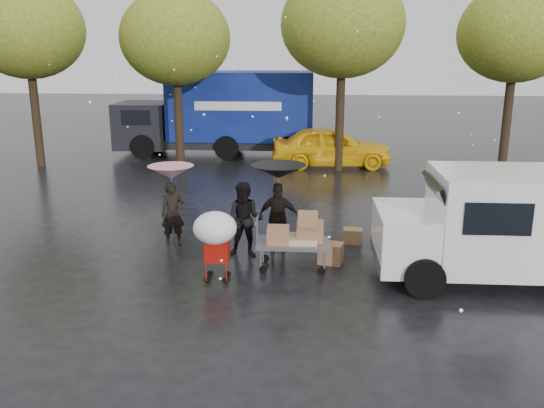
# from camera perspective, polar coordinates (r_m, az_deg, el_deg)

# --- Properties ---
(ground) EXTENTS (90.00, 90.00, 0.00)m
(ground) POSITION_cam_1_polar(r_m,az_deg,el_deg) (12.27, -3.13, -6.21)
(ground) COLOR black
(ground) RESTS_ON ground
(person_pink) EXTENTS (0.63, 0.51, 1.51)m
(person_pink) POSITION_cam_1_polar(r_m,az_deg,el_deg) (13.52, -9.79, -0.99)
(person_pink) COLOR black
(person_pink) RESTS_ON ground
(person_middle) EXTENTS (0.86, 0.69, 1.68)m
(person_middle) POSITION_cam_1_polar(r_m,az_deg,el_deg) (12.59, -2.66, -1.59)
(person_middle) COLOR black
(person_middle) RESTS_ON ground
(person_black) EXTENTS (0.94, 0.41, 1.59)m
(person_black) POSITION_cam_1_polar(r_m,az_deg,el_deg) (12.93, 0.64, -1.33)
(person_black) COLOR black
(person_black) RESTS_ON ground
(umbrella_pink) EXTENTS (1.05, 1.05, 1.90)m
(umbrella_pink) POSITION_cam_1_polar(r_m,az_deg,el_deg) (13.28, -9.98, 3.11)
(umbrella_pink) COLOR #4C4C4C
(umbrella_pink) RESTS_ON ground
(umbrella_black) EXTENTS (1.22, 1.22, 2.00)m
(umbrella_black) POSITION_cam_1_polar(r_m,az_deg,el_deg) (12.66, 0.66, 3.24)
(umbrella_black) COLOR #4C4C4C
(umbrella_black) RESTS_ON ground
(vendor_cart) EXTENTS (1.52, 0.80, 1.27)m
(vendor_cart) POSITION_cam_1_polar(r_m,az_deg,el_deg) (11.92, 2.49, -3.15)
(vendor_cart) COLOR slate
(vendor_cart) RESTS_ON ground
(shopping_cart) EXTENTS (0.84, 0.84, 1.46)m
(shopping_cart) POSITION_cam_1_polar(r_m,az_deg,el_deg) (11.13, -5.64, -2.74)
(shopping_cart) COLOR #B8150A
(shopping_cart) RESTS_ON ground
(white_van) EXTENTS (4.91, 2.18, 2.20)m
(white_van) POSITION_cam_1_polar(r_m,az_deg,el_deg) (12.17, 22.69, -1.83)
(white_van) COLOR white
(white_van) RESTS_ON ground
(blue_truck) EXTENTS (8.30, 2.60, 3.50)m
(blue_truck) POSITION_cam_1_polar(r_m,az_deg,el_deg) (24.73, -4.97, 8.92)
(blue_truck) COLOR navy
(blue_truck) RESTS_ON ground
(box_ground_near) EXTENTS (0.57, 0.50, 0.44)m
(box_ground_near) POSITION_cam_1_polar(r_m,az_deg,el_deg) (12.44, 5.84, -4.87)
(box_ground_near) COLOR brown
(box_ground_near) RESTS_ON ground
(box_ground_far) EXTENTS (0.47, 0.39, 0.34)m
(box_ground_far) POSITION_cam_1_polar(r_m,az_deg,el_deg) (13.77, 8.00, -3.15)
(box_ground_far) COLOR brown
(box_ground_far) RESTS_ON ground
(yellow_taxi) EXTENTS (4.65, 2.04, 1.56)m
(yellow_taxi) POSITION_cam_1_polar(r_m,az_deg,el_deg) (22.38, 5.92, 5.69)
(yellow_taxi) COLOR yellow
(yellow_taxi) RESTS_ON ground
(tree_row) EXTENTS (21.60, 4.40, 7.12)m
(tree_row) POSITION_cam_1_polar(r_m,az_deg,el_deg) (21.41, -1.30, 16.74)
(tree_row) COLOR black
(tree_row) RESTS_ON ground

